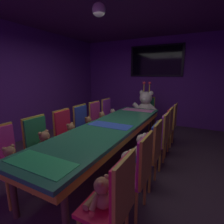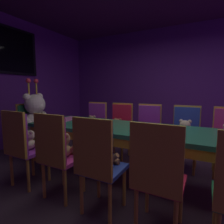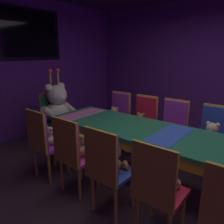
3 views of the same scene
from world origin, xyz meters
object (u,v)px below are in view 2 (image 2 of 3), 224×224
(chair_right_5, at_px, (96,121))
(teddy_right_5, at_px, (92,123))
(chair_left_3, at_px, (97,158))
(throne_chair, at_px, (30,124))
(king_teddy_bear, at_px, (36,116))
(teddy_left_3, at_px, (104,154))
(teddy_left_5, at_px, (30,141))
(teddy_left_2, at_px, (161,165))
(chair_left_4, at_px, (55,149))
(teddy_right_4, at_px, (117,127))
(chair_left_5, at_px, (20,142))
(banquet_table, at_px, (153,136))
(chair_right_4, at_px, (121,124))
(teddy_left_4, at_px, (64,146))
(chair_right_3, at_px, (148,126))
(chair_right_2, at_px, (186,130))
(chair_left_2, at_px, (157,170))

(chair_right_5, xyz_separation_m, teddy_right_5, (-0.14, 0.00, -0.02))
(chair_left_3, xyz_separation_m, chair_right_5, (1.67, 1.09, 0.00))
(throne_chair, relative_size, king_teddy_bear, 1.01)
(teddy_left_3, distance_m, teddy_left_5, 1.13)
(chair_left_3, relative_size, teddy_right_5, 3.35)
(chair_left_3, bearing_deg, teddy_left_2, -74.68)
(teddy_left_2, relative_size, king_teddy_bear, 0.32)
(chair_left_3, relative_size, king_teddy_bear, 1.01)
(teddy_left_3, distance_m, throne_chair, 2.12)
(chair_left_4, relative_size, chair_right_5, 1.00)
(teddy_right_4, distance_m, king_teddy_bear, 1.49)
(teddy_left_3, xyz_separation_m, teddy_right_4, (1.37, 0.53, -0.01))
(teddy_right_4, relative_size, chair_right_5, 0.29)
(teddy_left_5, relative_size, king_teddy_bear, 0.28)
(chair_left_5, distance_m, teddy_left_5, 0.14)
(banquet_table, bearing_deg, teddy_left_3, 155.76)
(teddy_left_3, bearing_deg, chair_right_5, 35.63)
(chair_left_3, height_order, chair_right_4, same)
(banquet_table, bearing_deg, teddy_left_4, 128.23)
(teddy_left_2, bearing_deg, chair_right_3, 20.58)
(teddy_left_2, xyz_separation_m, chair_left_4, (-0.14, 1.11, 0.01))
(chair_right_3, height_order, king_teddy_bear, king_teddy_bear)
(chair_right_2, relative_size, chair_right_4, 1.00)
(chair_left_3, height_order, teddy_left_5, chair_left_3)
(teddy_right_4, xyz_separation_m, teddy_right_5, (0.01, 0.56, 0.00))
(teddy_left_4, height_order, teddy_right_5, teddy_left_4)
(teddy_left_4, relative_size, chair_left_5, 0.31)
(chair_left_2, bearing_deg, teddy_left_5, 85.17)
(king_teddy_bear, bearing_deg, teddy_left_2, -15.79)
(teddy_left_2, height_order, teddy_right_4, teddy_left_2)
(king_teddy_bear, bearing_deg, teddy_right_5, 42.89)
(chair_right_4, bearing_deg, chair_right_2, 90.32)
(chair_right_3, distance_m, chair_right_5, 1.09)
(teddy_left_3, height_order, teddy_left_5, teddy_left_3)
(banquet_table, bearing_deg, teddy_left_5, 115.33)
(chair_right_5, relative_size, teddy_right_5, 3.35)
(chair_right_4, bearing_deg, chair_left_4, -0.62)
(throne_chair, bearing_deg, chair_left_3, -22.57)
(chair_left_3, xyz_separation_m, teddy_left_4, (0.16, 0.55, -0.01))
(teddy_right_4, bearing_deg, chair_right_4, -180.00)
(teddy_left_3, height_order, teddy_right_5, teddy_left_3)
(teddy_left_2, xyz_separation_m, teddy_right_4, (1.36, 1.10, -0.01))
(banquet_table, relative_size, teddy_left_5, 12.96)
(chair_left_3, height_order, chair_left_5, same)
(banquet_table, bearing_deg, chair_left_5, 119.77)
(banquet_table, relative_size, chair_right_2, 3.61)
(chair_left_3, distance_m, king_teddy_bear, 2.02)
(chair_left_2, xyz_separation_m, chair_left_3, (-0.01, 0.57, 0.00))
(teddy_left_2, relative_size, chair_left_3, 0.32)
(chair_right_3, bearing_deg, teddy_right_4, -73.77)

